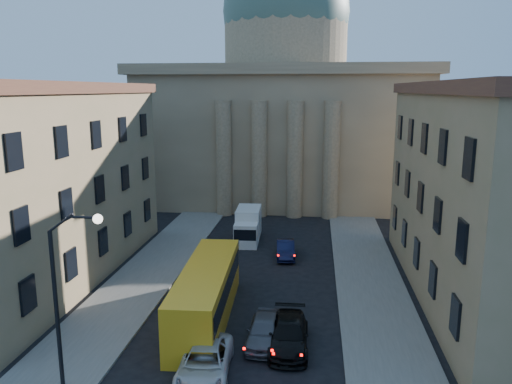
% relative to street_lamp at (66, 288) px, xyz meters
% --- Properties ---
extents(sidewalk_left, '(5.00, 60.00, 0.15)m').
position_rel_street_lamp_xyz_m(sidewalk_left, '(-1.53, 10.00, -5.21)').
color(sidewalk_left, '#615F59').
rests_on(sidewalk_left, ground).
extents(sidewalk_right, '(5.00, 60.00, 0.15)m').
position_rel_street_lamp_xyz_m(sidewalk_right, '(15.47, 10.00, -5.21)').
color(sidewalk_right, '#615F59').
rests_on(sidewalk_right, ground).
extents(church, '(68.02, 28.76, 36.60)m').
position_rel_street_lamp_xyz_m(church, '(6.97, 47.47, 6.59)').
color(church, '#776349').
rests_on(church, ground).
extents(building_left, '(11.60, 26.60, 14.70)m').
position_rel_street_lamp_xyz_m(building_left, '(-10.03, 14.00, 2.14)').
color(building_left, '#9C7E5C').
rests_on(building_left, ground).
extents(building_right, '(11.60, 26.60, 14.70)m').
position_rel_street_lamp_xyz_m(building_right, '(23.97, 14.00, 2.14)').
color(building_right, '#9C7E5C').
rests_on(building_right, ground).
extents(street_lamp, '(2.62, 0.44, 8.83)m').
position_rel_street_lamp_xyz_m(street_lamp, '(0.00, 0.00, 0.00)').
color(street_lamp, black).
rests_on(street_lamp, ground).
extents(car_left_mid, '(2.95, 5.67, 1.53)m').
position_rel_street_lamp_xyz_m(car_left_mid, '(5.96, 2.02, -4.52)').
color(car_left_mid, beige).
rests_on(car_left_mid, ground).
extents(car_right_mid, '(2.30, 5.37, 1.54)m').
position_rel_street_lamp_xyz_m(car_right_mid, '(9.99, 5.41, -4.51)').
color(car_right_mid, black).
rests_on(car_right_mid, ground).
extents(car_right_far, '(1.91, 4.65, 1.58)m').
position_rel_street_lamp_xyz_m(car_right_far, '(8.57, 5.73, -4.50)').
color(car_right_far, '#4D4D52').
rests_on(car_right_far, ground).
extents(car_right_distant, '(1.89, 4.46, 1.43)m').
position_rel_street_lamp_xyz_m(car_right_distant, '(8.86, 20.69, -4.57)').
color(car_right_distant, black).
rests_on(car_right_distant, ground).
extents(city_bus, '(3.29, 12.15, 3.39)m').
position_rel_street_lamp_xyz_m(city_bus, '(4.68, 8.29, -3.46)').
color(city_bus, gold).
rests_on(city_bus, ground).
extents(box_truck, '(2.38, 5.61, 3.03)m').
position_rel_street_lamp_xyz_m(box_truck, '(5.01, 25.05, -3.85)').
color(box_truck, silver).
rests_on(box_truck, ground).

